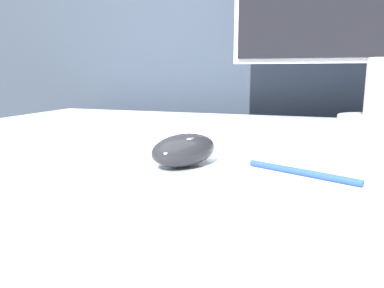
% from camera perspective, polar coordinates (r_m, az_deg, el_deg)
% --- Properties ---
extents(partition_panel, '(5.00, 0.03, 1.28)m').
position_cam_1_polar(partition_panel, '(1.23, 14.39, -1.16)').
color(partition_panel, '#333D4C').
rests_on(partition_panel, ground_plane).
extents(computer_mouse_near, '(0.09, 0.12, 0.04)m').
position_cam_1_polar(computer_mouse_near, '(0.48, -1.18, -0.90)').
color(computer_mouse_near, '#232328').
rests_on(computer_mouse_near, desk).
extents(keyboard, '(0.46, 0.16, 0.02)m').
position_cam_1_polar(keyboard, '(0.69, -3.54, 1.89)').
color(keyboard, silver).
rests_on(keyboard, desk).
extents(pen, '(0.13, 0.06, 0.01)m').
position_cam_1_polar(pen, '(0.46, 16.36, -4.14)').
color(pen, '#284C9E').
rests_on(pen, desk).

